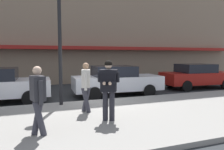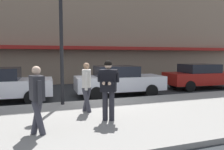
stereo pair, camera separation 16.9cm
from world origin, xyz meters
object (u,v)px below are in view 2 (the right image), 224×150
(parked_sedan_mid, at_px, (119,80))
(man_texting_on_phone, at_px, (108,84))
(parked_sedan_far, at_px, (201,76))
(pedestrian_with_bag, at_px, (37,96))
(pedestrian_in_light_coat, at_px, (87,84))
(street_lamp_post, at_px, (61,28))

(parked_sedan_mid, distance_m, man_texting_on_phone, 4.80)
(parked_sedan_far, xyz_separation_m, pedestrian_with_bag, (-9.64, -5.35, 0.32))
(parked_sedan_far, height_order, pedestrian_in_light_coat, pedestrian_in_light_coat)
(parked_sedan_mid, xyz_separation_m, pedestrian_with_bag, (-3.99, -4.85, 0.32))
(man_texting_on_phone, height_order, pedestrian_in_light_coat, man_texting_on_phone)
(parked_sedan_mid, xyz_separation_m, parked_sedan_far, (5.65, 0.50, 0.00))
(parked_sedan_far, bearing_deg, parked_sedan_mid, -174.92)
(parked_sedan_mid, xyz_separation_m, pedestrian_in_light_coat, (-2.37, -3.13, 0.32))
(parked_sedan_far, bearing_deg, pedestrian_with_bag, -150.99)
(pedestrian_with_bag, bearing_deg, man_texting_on_phone, 13.96)
(street_lamp_post, bearing_deg, pedestrian_in_light_coat, -64.88)
(parked_sedan_mid, bearing_deg, pedestrian_in_light_coat, -127.15)
(pedestrian_with_bag, height_order, street_lamp_post, street_lamp_post)
(parked_sedan_mid, height_order, street_lamp_post, street_lamp_post)
(parked_sedan_mid, xyz_separation_m, man_texting_on_phone, (-1.99, -4.35, 0.46))
(man_texting_on_phone, distance_m, pedestrian_in_light_coat, 1.29)
(parked_sedan_mid, bearing_deg, street_lamp_post, -150.60)
(pedestrian_with_bag, bearing_deg, parked_sedan_far, 29.01)
(parked_sedan_mid, relative_size, street_lamp_post, 0.94)
(parked_sedan_mid, bearing_deg, pedestrian_with_bag, -129.47)
(parked_sedan_far, height_order, street_lamp_post, street_lamp_post)
(pedestrian_in_light_coat, distance_m, street_lamp_post, 2.57)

